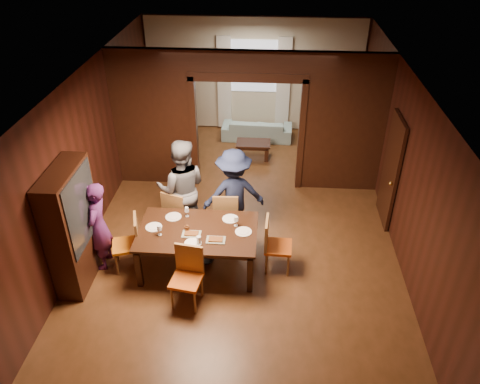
# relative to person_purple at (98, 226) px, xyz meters

# --- Properties ---
(floor) EXTENTS (9.00, 9.00, 0.00)m
(floor) POSITION_rel_person_purple_xyz_m (2.26, 1.19, -0.79)
(floor) COLOR #4C2E15
(floor) RESTS_ON ground
(ceiling) EXTENTS (5.50, 9.00, 0.02)m
(ceiling) POSITION_rel_person_purple_xyz_m (2.26, 1.19, 2.11)
(ceiling) COLOR silver
(ceiling) RESTS_ON room_walls
(room_walls) EXTENTS (5.52, 9.01, 2.90)m
(room_walls) POSITION_rel_person_purple_xyz_m (2.26, 3.07, 0.72)
(room_walls) COLOR black
(room_walls) RESTS_ON floor
(person_purple) EXTENTS (0.40, 0.59, 1.58)m
(person_purple) POSITION_rel_person_purple_xyz_m (0.00, 0.00, 0.00)
(person_purple) COLOR #562162
(person_purple) RESTS_ON floor
(person_grey) EXTENTS (0.98, 0.80, 1.88)m
(person_grey) POSITION_rel_person_purple_xyz_m (1.20, 1.00, 0.15)
(person_grey) COLOR #5A5B61
(person_grey) RESTS_ON floor
(person_navy) EXTENTS (1.23, 0.89, 1.72)m
(person_navy) POSITION_rel_person_purple_xyz_m (2.13, 1.02, 0.07)
(person_navy) COLOR #18203E
(person_navy) RESTS_ON floor
(sofa) EXTENTS (1.79, 0.75, 0.52)m
(sofa) POSITION_rel_person_purple_xyz_m (2.39, 5.04, -0.53)
(sofa) COLOR #94BCC2
(sofa) RESTS_ON floor
(serving_bowl) EXTENTS (0.36, 0.36, 0.09)m
(serving_bowl) POSITION_rel_person_purple_xyz_m (1.67, 0.18, 0.02)
(serving_bowl) COLOR black
(serving_bowl) RESTS_ON dining_table
(dining_table) EXTENTS (1.92, 1.20, 0.76)m
(dining_table) POSITION_rel_person_purple_xyz_m (1.61, 0.04, -0.41)
(dining_table) COLOR black
(dining_table) RESTS_ON floor
(coffee_table) EXTENTS (0.80, 0.50, 0.40)m
(coffee_table) POSITION_rel_person_purple_xyz_m (2.34, 3.99, -0.59)
(coffee_table) COLOR black
(coffee_table) RESTS_ON floor
(chair_left) EXTENTS (0.55, 0.55, 0.97)m
(chair_left) POSITION_rel_person_purple_xyz_m (0.42, -0.04, -0.30)
(chair_left) COLOR orange
(chair_left) RESTS_ON floor
(chair_right) EXTENTS (0.46, 0.46, 0.97)m
(chair_right) POSITION_rel_person_purple_xyz_m (2.93, 0.10, -0.30)
(chair_right) COLOR #C04D12
(chair_right) RESTS_ON floor
(chair_far_l) EXTENTS (0.56, 0.56, 0.97)m
(chair_far_l) POSITION_rel_person_purple_xyz_m (1.14, 0.93, -0.30)
(chair_far_l) COLOR red
(chair_far_l) RESTS_ON floor
(chair_far_r) EXTENTS (0.46, 0.46, 0.97)m
(chair_far_r) POSITION_rel_person_purple_xyz_m (1.99, 0.94, -0.30)
(chair_far_r) COLOR orange
(chair_far_r) RESTS_ON floor
(chair_near) EXTENTS (0.50, 0.50, 0.97)m
(chair_near) POSITION_rel_person_purple_xyz_m (1.55, -0.79, -0.30)
(chair_near) COLOR #D95B14
(chair_near) RESTS_ON floor
(hutch) EXTENTS (0.40, 1.20, 2.00)m
(hutch) POSITION_rel_person_purple_xyz_m (-0.27, -0.31, 0.21)
(hutch) COLOR black
(hutch) RESTS_ON floor
(door_right) EXTENTS (0.06, 0.90, 2.10)m
(door_right) POSITION_rel_person_purple_xyz_m (4.96, 1.69, 0.26)
(door_right) COLOR black
(door_right) RESTS_ON floor
(window_far) EXTENTS (1.20, 0.03, 1.30)m
(window_far) POSITION_rel_person_purple_xyz_m (2.26, 5.63, 0.91)
(window_far) COLOR silver
(window_far) RESTS_ON back_wall
(curtain_left) EXTENTS (0.35, 0.06, 2.40)m
(curtain_left) POSITION_rel_person_purple_xyz_m (1.51, 5.59, 0.46)
(curtain_left) COLOR white
(curtain_left) RESTS_ON back_wall
(curtain_right) EXTENTS (0.35, 0.06, 2.40)m
(curtain_right) POSITION_rel_person_purple_xyz_m (3.01, 5.59, 0.46)
(curtain_right) COLOR white
(curtain_right) RESTS_ON back_wall
(plate_left) EXTENTS (0.27, 0.27, 0.01)m
(plate_left) POSITION_rel_person_purple_xyz_m (0.89, 0.07, -0.02)
(plate_left) COLOR white
(plate_left) RESTS_ON dining_table
(plate_far_l) EXTENTS (0.27, 0.27, 0.01)m
(plate_far_l) POSITION_rel_person_purple_xyz_m (1.16, 0.38, -0.02)
(plate_far_l) COLOR silver
(plate_far_l) RESTS_ON dining_table
(plate_far_r) EXTENTS (0.27, 0.27, 0.01)m
(plate_far_r) POSITION_rel_person_purple_xyz_m (2.12, 0.39, -0.02)
(plate_far_r) COLOR white
(plate_far_r) RESTS_ON dining_table
(plate_right) EXTENTS (0.27, 0.27, 0.01)m
(plate_right) POSITION_rel_person_purple_xyz_m (2.36, 0.05, -0.02)
(plate_right) COLOR white
(plate_right) RESTS_ON dining_table
(plate_near) EXTENTS (0.27, 0.27, 0.01)m
(plate_near) POSITION_rel_person_purple_xyz_m (1.59, -0.29, -0.02)
(plate_near) COLOR white
(plate_near) RESTS_ON dining_table
(platter_a) EXTENTS (0.30, 0.20, 0.04)m
(platter_a) POSITION_rel_person_purple_xyz_m (1.53, -0.07, -0.01)
(platter_a) COLOR gray
(platter_a) RESTS_ON dining_table
(platter_b) EXTENTS (0.30, 0.20, 0.04)m
(platter_b) POSITION_rel_person_purple_xyz_m (1.94, -0.19, -0.01)
(platter_b) COLOR gray
(platter_b) RESTS_ON dining_table
(wineglass_left) EXTENTS (0.08, 0.08, 0.18)m
(wineglass_left) POSITION_rel_person_purple_xyz_m (1.03, -0.11, 0.06)
(wineglass_left) COLOR silver
(wineglass_left) RESTS_ON dining_table
(wineglass_far) EXTENTS (0.08, 0.08, 0.18)m
(wineglass_far) POSITION_rel_person_purple_xyz_m (1.38, 0.42, 0.06)
(wineglass_far) COLOR white
(wineglass_far) RESTS_ON dining_table
(wineglass_right) EXTENTS (0.08, 0.08, 0.18)m
(wineglass_right) POSITION_rel_person_purple_xyz_m (2.22, 0.21, 0.06)
(wineglass_right) COLOR white
(wineglass_right) RESTS_ON dining_table
(tumbler) EXTENTS (0.07, 0.07, 0.14)m
(tumbler) POSITION_rel_person_purple_xyz_m (1.69, -0.29, 0.04)
(tumbler) COLOR silver
(tumbler) RESTS_ON dining_table
(condiment_jar) EXTENTS (0.08, 0.08, 0.11)m
(condiment_jar) POSITION_rel_person_purple_xyz_m (1.45, 0.02, 0.03)
(condiment_jar) COLOR #4C2811
(condiment_jar) RESTS_ON dining_table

